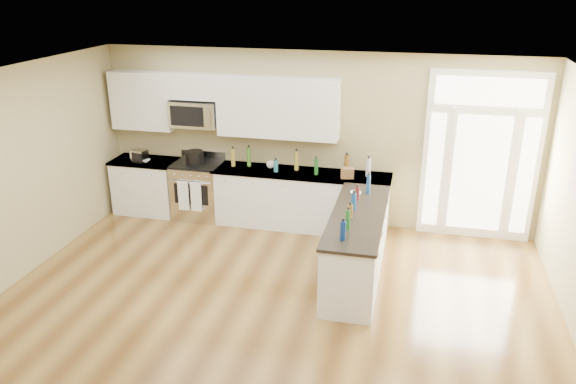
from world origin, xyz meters
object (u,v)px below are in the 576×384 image
Objects in this scene: peninsula_cabinet at (357,248)px; kitchen_range at (199,190)px; toaster_oven at (140,156)px; stockpot at (195,157)px.

kitchen_range is at bearing 153.03° from peninsula_cabinet.
peninsula_cabinet is 9.55× the size of toaster_oven.
peninsula_cabinet is at bearing -7.55° from toaster_oven.
stockpot is at bearing -170.73° from kitchen_range.
stockpot reaches higher than toaster_oven.
toaster_oven is at bearing -173.31° from kitchen_range.
stockpot is 1.22× the size of toaster_oven.
peninsula_cabinet is at bearing -26.60° from stockpot.
kitchen_range is 4.45× the size of toaster_oven.
stockpot is 0.95m from toaster_oven.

